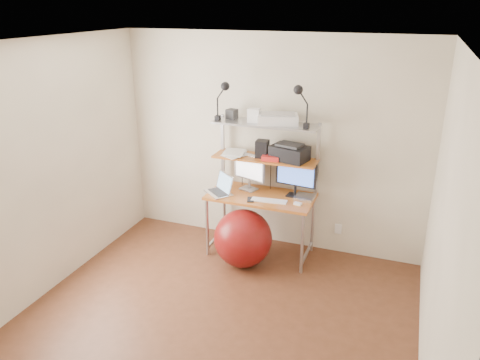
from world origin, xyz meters
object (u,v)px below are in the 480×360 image
at_px(printer, 290,152).
at_px(laptop, 221,189).
at_px(monitor_black, 296,176).
at_px(exercise_ball, 243,238).
at_px(monitor_silver, 249,169).

bearing_deg(printer, laptop, -148.58).
xyz_separation_m(monitor_black, laptop, (-0.81, -0.22, -0.19)).
bearing_deg(exercise_ball, laptop, 147.56).
bearing_deg(laptop, monitor_silver, 81.06).
relative_size(printer, exercise_ball, 0.68).
height_order(monitor_black, exercise_ball, monitor_black).
bearing_deg(monitor_black, printer, 179.48).
bearing_deg(monitor_silver, laptop, -121.19).
height_order(monitor_silver, monitor_black, monitor_black).
relative_size(monitor_black, printer, 1.06).
height_order(monitor_silver, exercise_ball, monitor_silver).
xyz_separation_m(monitor_black, printer, (-0.08, 0.01, 0.26)).
distance_m(monitor_black, exercise_ball, 0.91).
distance_m(monitor_silver, monitor_black, 0.55).
height_order(monitor_black, printer, printer).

